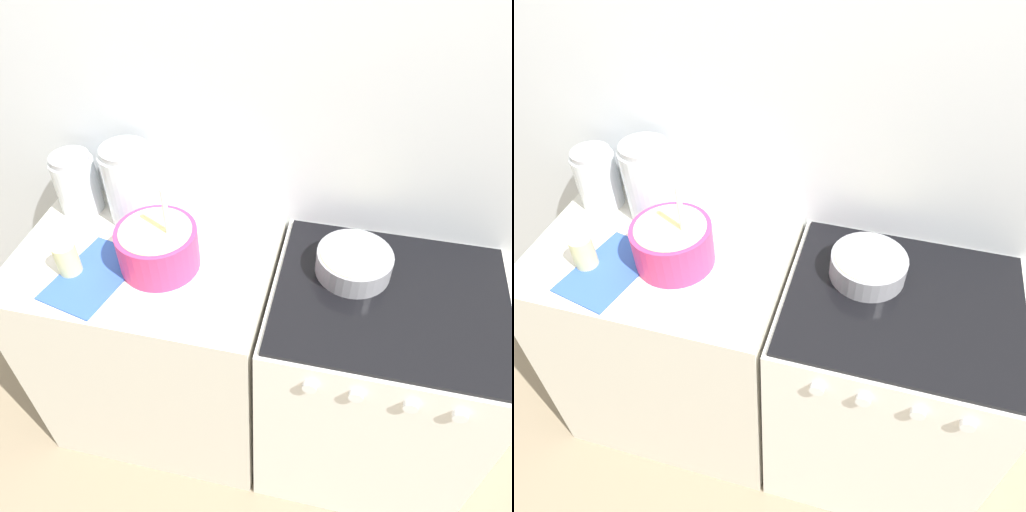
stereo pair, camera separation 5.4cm
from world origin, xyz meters
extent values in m
plane|color=gray|center=(0.00, 0.00, 0.00)|extent=(12.00, 12.00, 0.00)
cube|color=silver|center=(0.00, 0.61, 1.20)|extent=(4.64, 0.05, 2.40)
cube|color=silver|center=(-0.41, 0.29, 0.46)|extent=(0.82, 0.58, 0.92)
cube|color=white|center=(0.37, 0.29, 0.45)|extent=(0.70, 0.58, 0.91)
cube|color=black|center=(0.37, 0.29, 0.92)|extent=(0.68, 0.56, 0.01)
cylinder|color=white|center=(0.17, -0.01, 0.84)|extent=(0.04, 0.02, 0.04)
cylinder|color=white|center=(0.30, -0.01, 0.84)|extent=(0.04, 0.02, 0.04)
cylinder|color=white|center=(0.44, -0.01, 0.84)|extent=(0.04, 0.02, 0.04)
cylinder|color=white|center=(0.56, -0.01, 0.84)|extent=(0.04, 0.02, 0.04)
cylinder|color=#E0336B|center=(-0.34, 0.27, 0.99)|extent=(0.25, 0.25, 0.14)
cylinder|color=#EFDB8C|center=(-0.34, 0.27, 1.02)|extent=(0.22, 0.22, 0.08)
cylinder|color=white|center=(-0.30, 0.27, 1.08)|extent=(0.02, 0.02, 0.27)
cylinder|color=gray|center=(0.24, 0.37, 0.96)|extent=(0.23, 0.23, 0.07)
cylinder|color=#EFDB8C|center=(0.24, 0.37, 0.97)|extent=(0.21, 0.21, 0.06)
cylinder|color=silver|center=(-0.71, 0.48, 1.02)|extent=(0.14, 0.14, 0.19)
cylinder|color=tan|center=(-0.71, 0.48, 0.98)|extent=(0.13, 0.13, 0.11)
cylinder|color=#B2B2B7|center=(-0.71, 0.48, 1.12)|extent=(0.13, 0.13, 0.02)
cylinder|color=silver|center=(-0.50, 0.48, 1.05)|extent=(0.17, 0.17, 0.25)
cylinder|color=red|center=(-0.50, 0.48, 1.00)|extent=(0.15, 0.15, 0.15)
cylinder|color=#B2B2B7|center=(-0.50, 0.48, 1.18)|extent=(0.15, 0.15, 0.02)
cylinder|color=beige|center=(-0.60, 0.18, 0.98)|extent=(0.07, 0.07, 0.11)
cube|color=#3359B2|center=(-0.52, 0.18, 0.92)|extent=(0.25, 0.33, 0.01)
camera|label=1|loc=(0.19, -0.74, 2.02)|focal=35.00mm
camera|label=2|loc=(0.24, -0.72, 2.02)|focal=35.00mm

